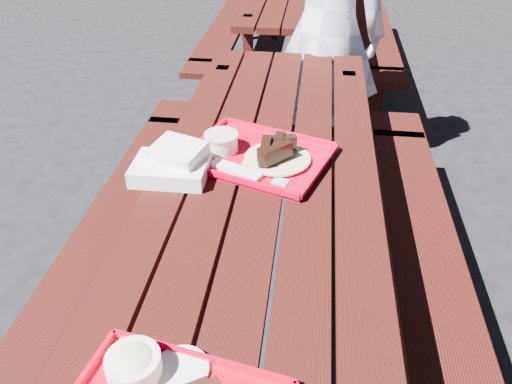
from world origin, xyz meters
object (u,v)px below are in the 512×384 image
picnic_table_far (302,7)px  person (327,30)px  far_tray (255,154)px  picnic_table_near (261,229)px

picnic_table_far → person: 1.52m
picnic_table_far → person: size_ratio=1.44×
picnic_table_far → far_tray: 2.67m
picnic_table_near → picnic_table_far: size_ratio=1.00×
person → picnic_table_near: bearing=98.7°
picnic_table_far → picnic_table_near: bearing=-90.0°
far_tray → person: bearing=79.3°
person → picnic_table_far: bearing=-66.2°
picnic_table_far → far_tray: bearing=-90.8°
picnic_table_near → far_tray: bearing=105.3°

